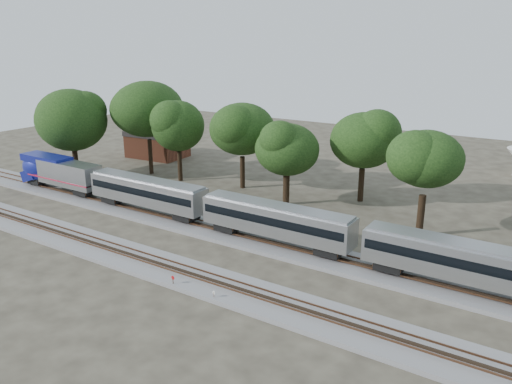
% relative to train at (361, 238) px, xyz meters
% --- Properties ---
extents(ground, '(160.00, 160.00, 0.00)m').
position_rel_train_xyz_m(ground, '(-15.37, -6.00, -3.07)').
color(ground, '#383328').
rests_on(ground, ground).
extents(track_far, '(160.00, 5.00, 0.73)m').
position_rel_train_xyz_m(track_far, '(-15.37, -0.00, -2.86)').
color(track_far, slate).
rests_on(track_far, ground).
extents(track_near, '(160.00, 5.00, 0.73)m').
position_rel_train_xyz_m(track_near, '(-15.37, -10.00, -2.86)').
color(track_near, slate).
rests_on(track_near, ground).
extents(train, '(103.43, 2.95, 4.34)m').
position_rel_train_xyz_m(train, '(0.00, 0.00, 0.00)').
color(train, '#AFB1B6').
rests_on(train, ground).
extents(switch_stand_red, '(0.36, 0.07, 1.12)m').
position_rel_train_xyz_m(switch_stand_red, '(-12.03, -12.18, -2.35)').
color(switch_stand_red, '#512D19').
rests_on(switch_stand_red, ground).
extents(switch_stand_white, '(0.30, 0.08, 0.94)m').
position_rel_train_xyz_m(switch_stand_white, '(-7.69, -12.12, -2.47)').
color(switch_stand_white, '#512D19').
rests_on(switch_stand_white, ground).
extents(switch_lever, '(0.51, 0.32, 0.30)m').
position_rel_train_xyz_m(switch_lever, '(-9.17, -11.14, -2.92)').
color(switch_lever, '#512D19').
rests_on(switch_lever, ground).
extents(brick_building, '(10.32, 7.63, 4.73)m').
position_rel_train_xyz_m(brick_building, '(-47.59, 23.57, -0.68)').
color(brick_building, brown).
rests_on(brick_building, ground).
extents(tree_0, '(8.82, 8.82, 12.43)m').
position_rel_train_xyz_m(tree_0, '(-49.05, 7.16, 5.59)').
color(tree_0, black).
rests_on(tree_0, ground).
extents(tree_1, '(10.31, 10.31, 14.53)m').
position_rel_train_xyz_m(tree_1, '(-40.33, 14.43, 7.06)').
color(tree_1, black).
rests_on(tree_1, ground).
extents(tree_2, '(8.37, 8.37, 11.80)m').
position_rel_train_xyz_m(tree_2, '(-33.80, 13.83, 5.14)').
color(tree_2, black).
rests_on(tree_2, ground).
extents(tree_3, '(8.59, 8.59, 12.12)m').
position_rel_train_xyz_m(tree_3, '(-23.83, 15.75, 5.37)').
color(tree_3, black).
rests_on(tree_3, ground).
extents(tree_4, '(7.32, 7.32, 10.33)m').
position_rel_train_xyz_m(tree_4, '(-14.95, 12.63, 4.11)').
color(tree_4, black).
rests_on(tree_4, ground).
extents(tree_5, '(8.22, 8.22, 11.58)m').
position_rel_train_xyz_m(tree_5, '(-7.44, 19.13, 5.00)').
color(tree_5, black).
rests_on(tree_5, ground).
extents(tree_6, '(8.67, 8.67, 12.23)m').
position_rel_train_xyz_m(tree_6, '(2.39, 11.13, 5.45)').
color(tree_6, black).
rests_on(tree_6, ground).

